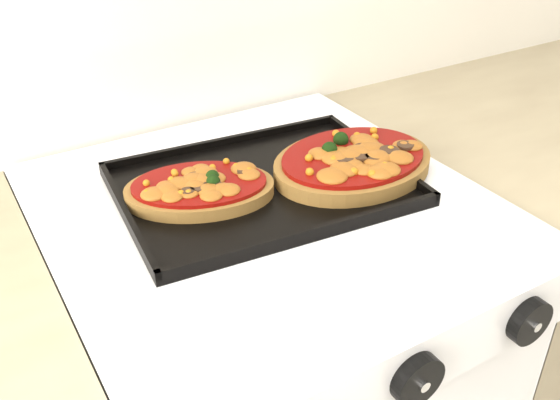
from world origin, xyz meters
TOP-DOWN VIEW (x-y plane):
  - control_panel at (0.00, 1.39)m, footprint 0.60×0.02m
  - knob_center at (0.00, 1.37)m, footprint 0.06×0.02m
  - knob_right at (0.18, 1.37)m, footprint 0.06×0.02m
  - baking_tray at (0.01, 1.72)m, footprint 0.43×0.33m
  - pizza_left at (-0.08, 1.74)m, footprint 0.24×0.21m
  - pizza_right at (0.15, 1.69)m, footprint 0.26×0.20m

SIDE VIEW (x-z plane):
  - control_panel at x=0.00m, z-range 0.81..0.90m
  - knob_center at x=0.00m, z-range 0.82..0.89m
  - knob_right at x=0.18m, z-range 0.82..0.89m
  - baking_tray at x=0.01m, z-range 0.91..0.93m
  - pizza_left at x=-0.08m, z-range 0.92..0.95m
  - pizza_right at x=0.15m, z-range 0.92..0.96m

